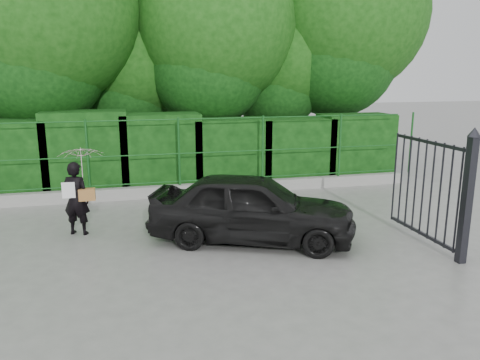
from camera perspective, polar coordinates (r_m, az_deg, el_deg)
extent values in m
plane|color=gray|center=(8.38, -6.36, -9.77)|extent=(80.00, 80.00, 0.00)
cube|color=#9E9E99|center=(12.59, -9.11, -1.36)|extent=(14.00, 0.25, 0.30)
cylinder|color=#16531C|center=(12.38, -18.09, 2.88)|extent=(0.06, 0.06, 1.80)
cylinder|color=#16531C|center=(12.42, -7.45, 3.44)|extent=(0.06, 0.06, 1.80)
cylinder|color=#16531C|center=(12.87, 2.80, 3.87)|extent=(0.06, 0.06, 1.80)
cylinder|color=#16531C|center=(13.71, 12.07, 4.15)|extent=(0.06, 0.06, 1.80)
cylinder|color=#16531C|center=(14.85, 20.11, 4.30)|extent=(0.06, 0.06, 1.80)
cylinder|color=#16531C|center=(12.54, -9.16, -0.26)|extent=(13.60, 0.03, 0.03)
cylinder|color=#16531C|center=(12.39, -9.28, 3.12)|extent=(13.60, 0.03, 0.03)
cylinder|color=#16531C|center=(12.27, -9.43, 7.27)|extent=(13.60, 0.03, 0.03)
cube|color=black|center=(13.70, -26.54, 2.29)|extent=(2.20, 1.20, 2.03)
cube|color=black|center=(13.39, -18.21, 3.22)|extent=(2.20, 1.20, 2.23)
cube|color=black|center=(13.39, -9.63, 3.45)|extent=(2.20, 1.20, 2.12)
cube|color=black|center=(13.69, -1.23, 3.44)|extent=(2.20, 1.20, 1.94)
cube|color=black|center=(14.26, 6.65, 3.68)|extent=(2.20, 1.20, 1.91)
cube|color=black|center=(15.07, 13.82, 4.03)|extent=(2.20, 1.20, 1.98)
cylinder|color=black|center=(15.05, -21.90, 8.30)|extent=(0.36, 0.36, 4.50)
sphere|color=#14470F|center=(15.12, -22.80, 18.53)|extent=(5.40, 5.40, 5.40)
cylinder|color=black|center=(16.26, -12.30, 6.99)|extent=(0.36, 0.36, 3.25)
sphere|color=#14470F|center=(16.19, -12.64, 13.86)|extent=(3.90, 3.90, 3.90)
cylinder|color=black|center=(15.50, -2.89, 8.84)|extent=(0.36, 0.36, 4.25)
sphere|color=#14470F|center=(15.53, -3.00, 18.27)|extent=(5.10, 5.10, 5.10)
cylinder|color=black|center=(16.85, 5.11, 7.85)|extent=(0.36, 0.36, 3.50)
sphere|color=#14470F|center=(16.80, 5.26, 15.01)|extent=(4.20, 4.20, 4.20)
cylinder|color=black|center=(17.20, 12.00, 9.82)|extent=(0.36, 0.36, 4.75)
sphere|color=#14470F|center=(17.30, 12.47, 19.28)|extent=(5.70, 5.70, 5.70)
cube|color=#232329|center=(8.79, 25.91, -2.37)|extent=(0.14, 0.14, 2.20)
cone|color=#232329|center=(8.58, 26.68, 5.26)|extent=(0.22, 0.22, 0.16)
cube|color=#232329|center=(9.92, 21.16, -6.02)|extent=(0.05, 2.00, 0.06)
cube|color=#232329|center=(9.52, 22.04, 4.30)|extent=(0.05, 2.00, 0.06)
cylinder|color=#232329|center=(8.95, 25.07, -2.36)|extent=(0.04, 0.04, 1.90)
cylinder|color=#232329|center=(9.14, 24.10, -1.97)|extent=(0.04, 0.04, 1.90)
cylinder|color=#232329|center=(9.33, 23.17, -1.60)|extent=(0.04, 0.04, 1.90)
cylinder|color=#232329|center=(9.53, 22.28, -1.24)|extent=(0.04, 0.04, 1.90)
cylinder|color=#232329|center=(9.72, 21.42, -0.90)|extent=(0.04, 0.04, 1.90)
cylinder|color=#232329|center=(9.92, 20.60, -0.56)|extent=(0.04, 0.04, 1.90)
cylinder|color=#232329|center=(10.12, 19.81, -0.25)|extent=(0.04, 0.04, 1.90)
cylinder|color=#232329|center=(10.32, 19.06, 0.06)|extent=(0.04, 0.04, 1.90)
cylinder|color=#232329|center=(10.53, 18.33, 0.35)|extent=(0.04, 0.04, 1.90)
imported|color=black|center=(9.99, -19.34, -2.13)|extent=(0.64, 0.53, 1.51)
imported|color=#EEBAD5|center=(9.89, -18.72, 1.49)|extent=(0.88, 0.89, 0.80)
cube|color=#9F6933|center=(9.87, -18.15, -1.69)|extent=(0.32, 0.15, 0.24)
cube|color=white|center=(9.84, -20.19, -1.18)|extent=(0.25, 0.02, 0.32)
imported|color=black|center=(9.08, 1.50, -3.37)|extent=(4.27, 3.02, 1.35)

